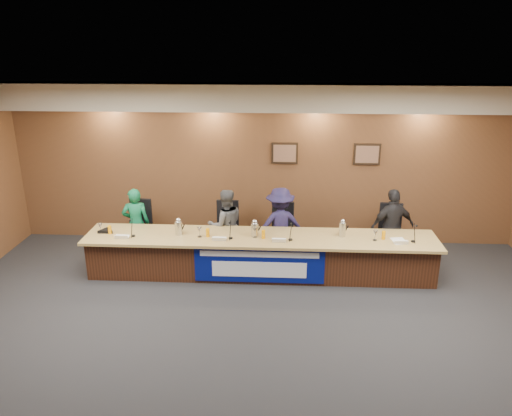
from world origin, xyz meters
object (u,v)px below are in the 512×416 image
(dais_body, at_px, (260,256))
(carafe_right, at_px, (342,229))
(speakerphone, at_px, (107,231))
(panelist_c, at_px, (280,225))
(office_chair_a, at_px, (138,232))
(office_chair_d, at_px, (390,237))
(carafe_left, at_px, (179,228))
(panelist_b, at_px, (226,225))
(panelist_d, at_px, (392,227))
(panelist_a, at_px, (136,223))
(office_chair_b, at_px, (227,234))
(carafe_mid, at_px, (255,230))
(office_chair_c, at_px, (280,235))
(banner, at_px, (259,265))

(dais_body, distance_m, carafe_right, 1.51)
(speakerphone, bearing_deg, dais_body, -0.01)
(carafe_right, bearing_deg, panelist_c, 152.62)
(panelist_c, xyz_separation_m, office_chair_a, (-2.71, 0.10, -0.24))
(panelist_c, xyz_separation_m, office_chair_d, (2.05, 0.10, -0.24))
(carafe_left, bearing_deg, panelist_b, 40.58)
(panelist_d, xyz_separation_m, carafe_left, (-3.81, -0.64, 0.15))
(panelist_b, distance_m, carafe_left, 1.00)
(panelist_b, distance_m, carafe_right, 2.17)
(panelist_a, distance_m, speakerphone, 0.70)
(panelist_b, bearing_deg, panelist_a, -18.76)
(panelist_d, xyz_separation_m, carafe_right, (-0.97, -0.56, 0.16))
(panelist_c, xyz_separation_m, carafe_right, (1.08, -0.56, 0.16))
(office_chair_b, xyz_separation_m, carafe_mid, (0.58, -0.73, 0.39))
(panelist_d, bearing_deg, carafe_right, 13.74)
(office_chair_c, relative_size, carafe_mid, 2.01)
(panelist_c, distance_m, office_chair_b, 1.04)
(carafe_left, bearing_deg, panelist_c, 20.02)
(speakerphone, bearing_deg, panelist_c, 11.02)
(panelist_b, bearing_deg, panelist_c, 161.24)
(dais_body, height_order, carafe_right, carafe_right)
(office_chair_d, xyz_separation_m, speakerphone, (-5.12, -0.70, 0.30))
(carafe_right, bearing_deg, carafe_mid, -177.18)
(banner, relative_size, office_chair_d, 4.58)
(panelist_c, height_order, carafe_mid, panelist_c)
(office_chair_b, distance_m, office_chair_c, 1.01)
(banner, bearing_deg, panelist_d, 22.95)
(panelist_b, relative_size, office_chair_b, 2.89)
(office_chair_b, height_order, speakerphone, speakerphone)
(panelist_b, relative_size, office_chair_d, 2.89)
(panelist_a, relative_size, office_chair_d, 2.87)
(carafe_mid, bearing_deg, panelist_c, 55.76)
(panelist_a, xyz_separation_m, carafe_right, (3.79, -0.56, 0.19))
(panelist_b, bearing_deg, office_chair_d, 163.11)
(office_chair_a, distance_m, carafe_left, 1.27)
(carafe_right, bearing_deg, office_chair_b, 162.49)
(office_chair_a, relative_size, speakerphone, 1.50)
(office_chair_b, relative_size, office_chair_c, 1.00)
(office_chair_a, distance_m, office_chair_c, 2.71)
(office_chair_b, bearing_deg, carafe_left, -133.68)
(banner, bearing_deg, office_chair_a, 154.90)
(office_chair_b, distance_m, office_chair_d, 3.06)
(panelist_b, relative_size, carafe_mid, 5.80)
(carafe_right, bearing_deg, office_chair_a, 170.12)
(panelist_a, distance_m, panelist_c, 2.71)
(carafe_mid, bearing_deg, carafe_left, -179.73)
(dais_body, relative_size, office_chair_d, 12.50)
(dais_body, distance_m, office_chair_d, 2.49)
(banner, bearing_deg, speakerphone, 171.34)
(office_chair_a, bearing_deg, panelist_d, 3.08)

